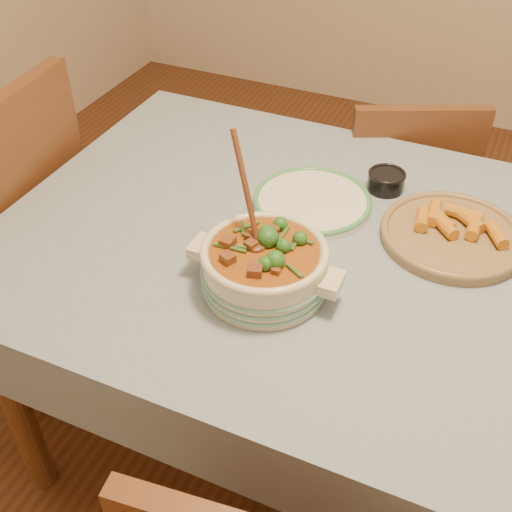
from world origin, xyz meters
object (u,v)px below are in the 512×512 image
at_px(stew_casserole, 264,264).
at_px(white_plate, 312,201).
at_px(chair_left, 7,227).
at_px(fried_plate, 453,233).
at_px(dining_table, 356,285).
at_px(chair_far, 400,195).
at_px(condiment_bowl, 386,180).

relative_size(stew_casserole, white_plate, 1.00).
relative_size(stew_casserole, chair_left, 0.33).
distance_m(white_plate, fried_plate, 0.34).
xyz_separation_m(dining_table, stew_casserole, (-0.15, -0.19, 0.16)).
bearing_deg(chair_far, stew_casserole, 58.31).
height_order(condiment_bowl, chair_far, chair_far).
bearing_deg(condiment_bowl, chair_far, 93.42).
height_order(condiment_bowl, chair_left, chair_left).
relative_size(stew_casserole, chair_far, 0.39).
bearing_deg(stew_casserole, white_plate, 91.93).
relative_size(white_plate, fried_plate, 0.87).
relative_size(stew_casserole, fried_plate, 0.88).
distance_m(condiment_bowl, chair_left, 1.07).
height_order(dining_table, fried_plate, fried_plate).
bearing_deg(fried_plate, dining_table, -143.02).
relative_size(dining_table, chair_far, 2.00).
relative_size(white_plate, chair_left, 0.33).
relative_size(dining_table, stew_casserole, 5.13).
bearing_deg(fried_plate, stew_casserole, -135.60).
bearing_deg(white_plate, fried_plate, -0.06).
xyz_separation_m(stew_casserole, condiment_bowl, (0.13, 0.47, -0.04)).
relative_size(fried_plate, chair_left, 0.38).
relative_size(white_plate, condiment_bowl, 2.83).
bearing_deg(condiment_bowl, white_plate, -134.95).
relative_size(condiment_bowl, fried_plate, 0.31).
height_order(condiment_bowl, fried_plate, fried_plate).
bearing_deg(dining_table, white_plate, 140.93).
xyz_separation_m(dining_table, chair_left, (-1.01, -0.06, -0.10)).
xyz_separation_m(fried_plate, chair_left, (-1.19, -0.19, -0.22)).
height_order(dining_table, condiment_bowl, condiment_bowl).
bearing_deg(fried_plate, white_plate, 179.94).
xyz_separation_m(white_plate, fried_plate, (0.34, -0.00, 0.01)).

